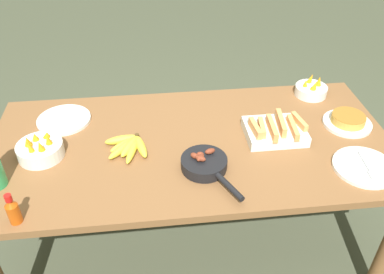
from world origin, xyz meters
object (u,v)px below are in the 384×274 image
(melon_tray, at_px, (275,130))
(empty_plate_far_left, at_px, (64,120))
(banana_bunch, at_px, (129,145))
(hot_sauce_bottle, at_px, (13,210))
(fruit_bowl_citrus, at_px, (311,90))
(fruit_bowl_mango, at_px, (40,149))
(frittata_plate_center, at_px, (348,121))
(skillet, at_px, (205,164))
(empty_plate_near_front, at_px, (364,167))

(melon_tray, relative_size, empty_plate_far_left, 1.05)
(banana_bunch, height_order, hot_sauce_bottle, hot_sauce_bottle)
(empty_plate_far_left, height_order, fruit_bowl_citrus, fruit_bowl_citrus)
(banana_bunch, bearing_deg, melon_tray, 1.36)
(melon_tray, relative_size, hot_sauce_bottle, 2.05)
(banana_bunch, distance_m, empty_plate_far_left, 0.41)
(empty_plate_far_left, distance_m, hot_sauce_bottle, 0.64)
(fruit_bowl_mango, xyz_separation_m, hot_sauce_bottle, (-0.02, -0.37, 0.02))
(frittata_plate_center, xyz_separation_m, empty_plate_far_left, (-1.37, 0.19, -0.02))
(skillet, relative_size, hot_sauce_bottle, 2.53)
(frittata_plate_center, xyz_separation_m, fruit_bowl_citrus, (-0.08, 0.29, 0.01))
(empty_plate_near_front, height_order, hot_sauce_bottle, hot_sauce_bottle)
(frittata_plate_center, bearing_deg, melon_tray, -172.22)
(empty_plate_near_front, distance_m, fruit_bowl_citrus, 0.61)
(skillet, xyz_separation_m, empty_plate_near_front, (0.67, -0.07, -0.02))
(empty_plate_far_left, relative_size, fruit_bowl_mango, 1.31)
(banana_bunch, relative_size, melon_tray, 0.74)
(fruit_bowl_mango, bearing_deg, hot_sauce_bottle, -93.80)
(melon_tray, xyz_separation_m, empty_plate_near_front, (0.32, -0.26, -0.03))
(frittata_plate_center, bearing_deg, fruit_bowl_mango, -177.00)
(banana_bunch, bearing_deg, frittata_plate_center, 3.68)
(skillet, distance_m, frittata_plate_center, 0.77)
(skillet, xyz_separation_m, frittata_plate_center, (0.73, 0.24, -0.01))
(banana_bunch, relative_size, empty_plate_far_left, 0.78)
(melon_tray, bearing_deg, empty_plate_far_left, 166.45)
(melon_tray, xyz_separation_m, frittata_plate_center, (0.38, 0.05, -0.01))
(banana_bunch, distance_m, melon_tray, 0.67)
(melon_tray, bearing_deg, skillet, -151.59)
(skillet, bearing_deg, frittata_plate_center, 82.56)
(banana_bunch, height_order, melon_tray, melon_tray)
(fruit_bowl_citrus, bearing_deg, skillet, -140.59)
(banana_bunch, bearing_deg, fruit_bowl_mango, -178.86)
(skillet, relative_size, fruit_bowl_mango, 1.70)
(banana_bunch, height_order, fruit_bowl_citrus, fruit_bowl_citrus)
(empty_plate_near_front, xyz_separation_m, empty_plate_far_left, (-1.31, 0.50, 0.00))
(banana_bunch, xyz_separation_m, empty_plate_near_front, (0.99, -0.25, -0.01))
(fruit_bowl_citrus, bearing_deg, empty_plate_near_front, -88.33)
(melon_tray, distance_m, frittata_plate_center, 0.38)
(fruit_bowl_citrus, relative_size, hot_sauce_bottle, 1.27)
(empty_plate_near_front, distance_m, hot_sauce_bottle, 1.40)
(frittata_plate_center, bearing_deg, empty_plate_near_front, -100.99)
(melon_tray, distance_m, fruit_bowl_citrus, 0.46)
(fruit_bowl_mango, distance_m, hot_sauce_bottle, 0.37)
(skillet, bearing_deg, empty_plate_far_left, -149.92)
(skillet, bearing_deg, melon_tray, 92.56)
(melon_tray, bearing_deg, fruit_bowl_citrus, 49.17)
(banana_bunch, height_order, frittata_plate_center, frittata_plate_center)
(skillet, distance_m, empty_plate_near_front, 0.68)
(fruit_bowl_mango, bearing_deg, banana_bunch, 1.14)
(skillet, height_order, frittata_plate_center, skillet)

